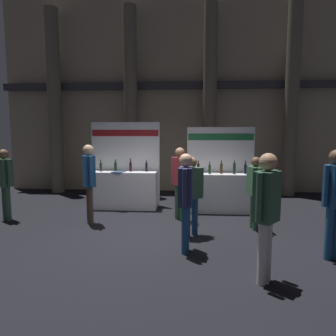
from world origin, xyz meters
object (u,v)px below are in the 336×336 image
object	(u,v)px
visitor_1	(180,177)
visitor_5	(335,195)
visitor_8	(266,206)
visitor_6	(191,189)
exhibitor_booth_1	(221,189)
visitor_9	(255,186)
visitor_7	(5,178)
exhibitor_booth_0	(124,186)
visitor_3	(186,194)
visitor_0	(89,177)

from	to	relation	value
visitor_1	visitor_5	world-z (taller)	visitor_5
visitor_5	visitor_8	bearing A→B (deg)	-169.09
visitor_6	exhibitor_booth_1	bearing A→B (deg)	-146.48
visitor_5	visitor_9	size ratio (longest dim) A/B	1.15
visitor_7	visitor_8	distance (m)	6.03
exhibitor_booth_1	exhibitor_booth_0	bearing A→B (deg)	175.66
visitor_5	visitor_7	size ratio (longest dim) A/B	1.06
exhibitor_booth_1	visitor_7	bearing A→B (deg)	-167.19
visitor_7	visitor_8	world-z (taller)	visitor_8
visitor_3	visitor_6	bearing A→B (deg)	-3.16
visitor_1	visitor_7	world-z (taller)	visitor_1
visitor_8	visitor_3	bearing A→B (deg)	-91.36
visitor_1	visitor_7	size ratio (longest dim) A/B	1.02
visitor_7	visitor_8	bearing A→B (deg)	7.64
visitor_1	visitor_3	bearing A→B (deg)	144.94
visitor_5	exhibitor_booth_0	bearing A→B (deg)	120.14
visitor_5	visitor_1	bearing A→B (deg)	118.22
visitor_0	visitor_7	bearing A→B (deg)	-123.74
exhibitor_booth_1	visitor_1	world-z (taller)	exhibitor_booth_1
visitor_0	visitor_3	distance (m)	2.66
visitor_6	visitor_9	distance (m)	1.48
visitor_5	visitor_7	bearing A→B (deg)	142.66
visitor_0	visitor_9	bearing A→B (deg)	59.26
visitor_3	visitor_8	bearing A→B (deg)	-127.87
exhibitor_booth_0	exhibitor_booth_1	distance (m)	2.70
visitor_0	visitor_5	xyz separation A→B (m)	(4.61, -1.61, -0.02)
exhibitor_booth_0	visitor_7	world-z (taller)	exhibitor_booth_0
visitor_1	exhibitor_booth_1	bearing A→B (deg)	-90.33
visitor_7	visitor_5	bearing A→B (deg)	18.83
exhibitor_booth_0	visitor_1	size ratio (longest dim) A/B	1.38
exhibitor_booth_1	visitor_8	world-z (taller)	exhibitor_booth_1
visitor_5	visitor_6	bearing A→B (deg)	134.91
exhibitor_booth_0	visitor_9	size ratio (longest dim) A/B	1.52
visitor_7	visitor_9	size ratio (longest dim) A/B	1.08
exhibitor_booth_1	visitor_6	distance (m)	2.21
visitor_0	exhibitor_booth_0	bearing A→B (deg)	135.21
exhibitor_booth_0	visitor_5	distance (m)	5.26
visitor_3	visitor_1	bearing A→B (deg)	8.68
visitor_1	visitor_6	size ratio (longest dim) A/B	1.08
visitor_7	visitor_1	bearing A→B (deg)	37.99
exhibitor_booth_1	visitor_7	size ratio (longest dim) A/B	1.32
visitor_5	visitor_8	xyz separation A→B (m)	(-1.31, -0.86, 0.01)
exhibitor_booth_0	visitor_7	distance (m)	2.94
exhibitor_booth_0	visitor_1	xyz separation A→B (m)	(1.60, -1.09, 0.43)
exhibitor_booth_0	exhibitor_booth_1	world-z (taller)	exhibitor_booth_0
visitor_1	visitor_8	size ratio (longest dim) A/B	0.97
visitor_0	visitor_7	xyz separation A→B (m)	(-2.11, 0.18, -0.07)
visitor_5	visitor_3	bearing A→B (deg)	154.43
visitor_3	exhibitor_booth_1	bearing A→B (deg)	-13.86
exhibitor_booth_1	visitor_1	size ratio (longest dim) A/B	1.29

